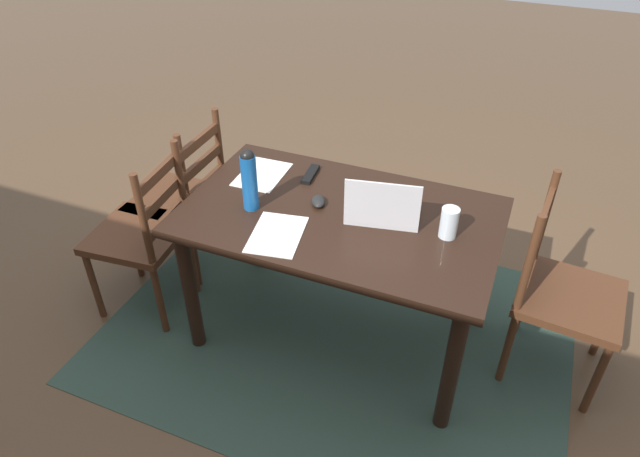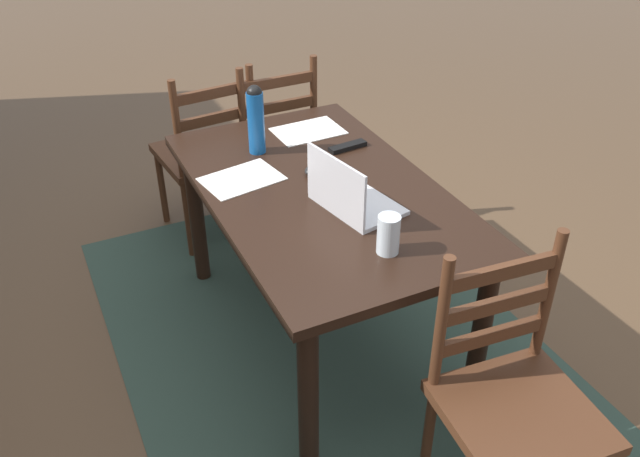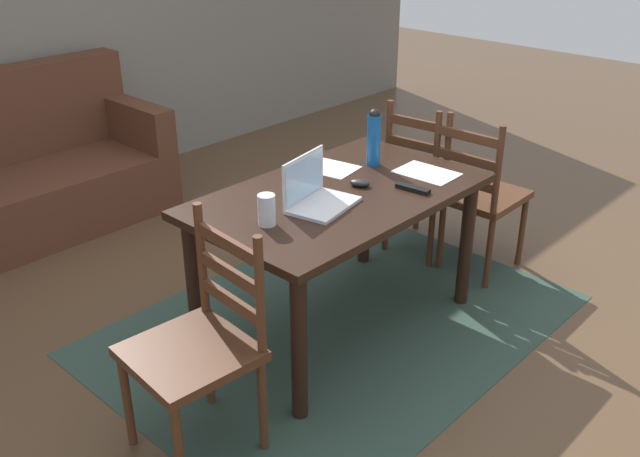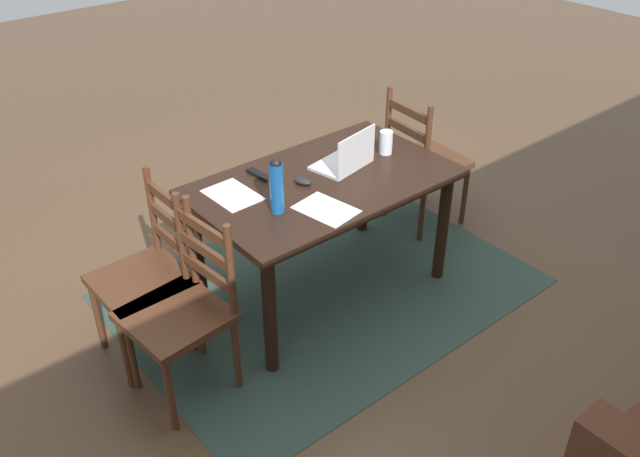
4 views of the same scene
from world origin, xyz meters
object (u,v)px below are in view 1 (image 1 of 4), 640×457
computer_mouse (318,201)px  drinking_glass (449,223)px  chair_left_near (561,293)px  water_bottle (249,179)px  dining_table (340,232)px  chair_right_far (145,234)px  laptop (383,209)px  chair_right_near (182,200)px  tv_remote (311,174)px

computer_mouse → drinking_glass: bearing=154.2°
chair_left_near → water_bottle: size_ratio=3.23×
water_bottle → dining_table: bearing=-164.3°
dining_table → water_bottle: water_bottle is taller
chair_right_far → chair_left_near: bearing=-170.3°
dining_table → water_bottle: (0.39, 0.11, 0.26)m
chair_right_far → water_bottle: bearing=-174.6°
dining_table → water_bottle: size_ratio=4.79×
water_bottle → drinking_glass: size_ratio=2.15×
water_bottle → computer_mouse: 0.33m
laptop → computer_mouse: 0.31m
laptop → computer_mouse: size_ratio=3.57×
chair_right_far → chair_right_near: same height
dining_table → chair_left_near: chair_left_near is taller
computer_mouse → laptop: bearing=153.9°
laptop → chair_right_far: bearing=9.0°
computer_mouse → tv_remote: (0.13, -0.22, -0.01)m
chair_right_near → computer_mouse: size_ratio=9.50×
chair_right_near → tv_remote: 0.80m
chair_left_near → drinking_glass: bearing=17.0°
water_bottle → computer_mouse: (-0.27, -0.14, -0.14)m
chair_right_far → drinking_glass: (-1.47, -0.18, 0.35)m
chair_right_near → drinking_glass: size_ratio=6.94×
dining_table → tv_remote: bearing=-44.7°
chair_left_near → computer_mouse: (1.11, 0.14, 0.30)m
chair_left_near → computer_mouse: 1.16m
chair_left_near → computer_mouse: chair_left_near is taller
chair_left_near → computer_mouse: size_ratio=9.50×
tv_remote → water_bottle: bearing=62.9°
laptop → computer_mouse: bearing=-1.7°
dining_table → chair_right_far: 1.02m
chair_left_near → laptop: 0.89m
drinking_glass → laptop: bearing=-1.1°
water_bottle → drinking_glass: (-0.86, -0.12, -0.08)m
drinking_glass → tv_remote: 0.76m
dining_table → computer_mouse: bearing=-14.3°
computer_mouse → chair_left_near: bearing=162.9°
chair_right_far → chair_right_near: 0.34m
chair_right_near → dining_table: bearing=170.3°
dining_table → drinking_glass: bearing=-178.1°
chair_left_near → chair_right_near: same height
computer_mouse → chair_right_far: bearing=-11.8°
tv_remote → laptop: bearing=146.9°
dining_table → water_bottle: 0.48m
chair_right_far → tv_remote: 0.90m
laptop → chair_right_near: bearing=-7.2°
laptop → water_bottle: (0.57, 0.13, 0.09)m
chair_left_near → tv_remote: (1.24, -0.07, 0.29)m
chair_right_far → tv_remote: size_ratio=5.59×
chair_left_near → chair_right_near: 1.99m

